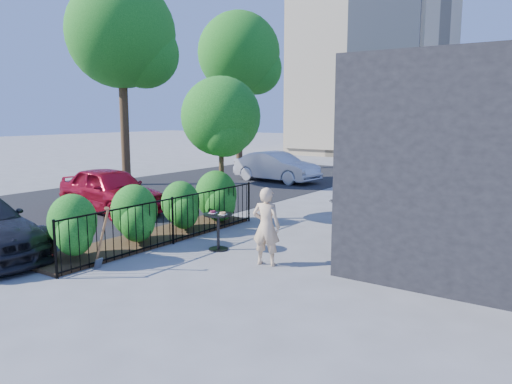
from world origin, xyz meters
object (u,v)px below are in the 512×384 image
Objects in this scene: street_tree_far at (239,58)px; patio_tree at (222,121)px; cafe_table at (218,225)px; woman at (266,226)px; shovel at (101,241)px; car_red at (110,190)px; car_silver at (276,167)px; street_tree_near at (121,40)px.

patio_tree is at bearing -55.49° from street_tree_far.
cafe_table is (9.61, -13.76, -5.36)m from street_tree_far.
street_tree_far is 5.33× the size of woman.
car_red is at bearing 139.19° from shovel.
car_silver is at bearing -70.94° from woman.
street_tree_far reaches higher than patio_tree.
car_silver is (4.59, 4.53, -5.26)m from street_tree_near.
car_silver is at bearing 107.89° from shovel.
woman is at bearing -51.79° from street_tree_far.
woman is (3.38, -2.88, -1.99)m from patio_tree.
cafe_table is at bearing -53.29° from patio_tree.
car_red is (-5.43, 1.51, 0.12)m from cafe_table.
street_tree_near is at bearing 149.07° from cafe_table.
patio_tree is 4.56× the size of cafe_table.
shovel is at bearing -78.75° from patio_tree.
cafe_table is at bearing -30.93° from street_tree_near.
patio_tree is at bearing -65.90° from car_red.
car_red is (-4.51, 3.89, 0.12)m from shovel.
car_red is (-6.91, 1.83, -0.09)m from woman.
patio_tree is 3.09× the size of shovel.
street_tree_near is 13.05m from shovel.
woman is 7.15m from car_red.
street_tree_near is 8.00m from street_tree_far.
shovel reaches higher than cafe_table.
car_red reaches higher than shovel.
street_tree_near is 2.07× the size of car_red.
street_tree_far is 6.49× the size of shovel.
shovel is (0.98, -4.94, -2.20)m from patio_tree.
street_tree_far is at bearing -64.18° from woman.
street_tree_near reaches higher than car_red.
cafe_table is 0.22× the size of car_silver.
street_tree_near is 8.33m from car_silver.
woman is at bearing -12.26° from cafe_table.
patio_tree is at bearing -22.57° from street_tree_near.
car_silver is at bearing -37.04° from street_tree_far.
car_red is at bearing -71.18° from street_tree_far.
car_silver is (-3.11, 7.73, -2.11)m from patio_tree.
car_silver is (0.42, 8.78, -0.03)m from car_red.
car_silver is (-6.49, 10.61, -0.12)m from woman.
cafe_table is at bearing -97.99° from car_red.
shovel is at bearing -61.72° from street_tree_far.
street_tree_near is at bearing 157.43° from patio_tree.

